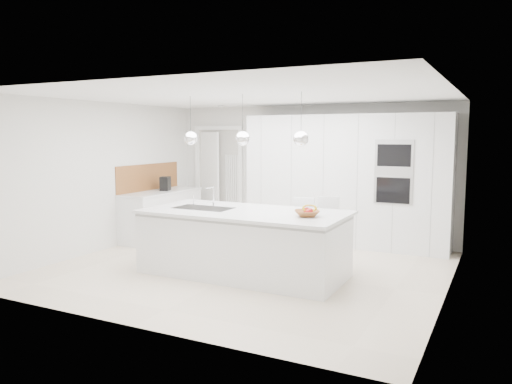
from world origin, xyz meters
The scene contains 27 objects.
floor centered at (0.00, 0.00, 0.00)m, with size 5.50×5.50×0.00m, color beige.
wall_back centered at (0.00, 2.50, 1.25)m, with size 5.50×5.50×0.00m, color silver.
wall_left centered at (-2.75, 0.00, 1.25)m, with size 5.00×5.00×0.00m, color silver.
ceiling centered at (0.00, 0.00, 2.50)m, with size 5.50×5.50×0.00m, color white.
tall_cabinets centered at (0.80, 2.20, 1.15)m, with size 3.60×0.60×2.30m, color white.
oven_stack centered at (1.70, 1.89, 1.35)m, with size 0.62×0.04×1.05m, color #A5A5A8, non-canonical shape.
doorway_frame centered at (-1.95, 2.47, 1.02)m, with size 1.11×0.08×2.13m, color white, non-canonical shape.
hallway_door centered at (-2.20, 2.42, 1.00)m, with size 0.82×0.04×2.00m, color white.
radiator centered at (-1.63, 2.46, 0.85)m, with size 0.32×0.04×1.40m, color white, non-canonical shape.
left_base_cabinets centered at (-2.45, 1.20, 0.43)m, with size 0.60×1.80×0.86m, color white.
left_worktop centered at (-2.45, 1.20, 0.88)m, with size 0.62×1.82×0.04m, color silver.
oak_backsplash centered at (-2.74, 1.20, 1.15)m, with size 0.02×1.80×0.50m, color brown.
island_base centered at (0.10, -0.30, 0.43)m, with size 2.80×1.20×0.86m, color white.
island_worktop centered at (0.10, -0.25, 0.88)m, with size 2.84×1.40×0.04m, color silver.
island_sink centered at (-0.55, -0.30, 0.82)m, with size 0.84×0.44×0.18m, color #3F3F42, non-canonical shape.
island_tap centered at (-0.50, -0.10, 1.05)m, with size 0.02×0.02×0.30m, color white.
pendant_left centered at (-0.75, -0.30, 1.90)m, with size 0.20×0.20×0.20m, color white.
pendant_mid centered at (0.10, -0.30, 1.90)m, with size 0.20×0.20×0.20m, color white.
pendant_right centered at (0.95, -0.30, 1.90)m, with size 0.20×0.20×0.20m, color white.
fruit_bowl centered at (1.06, -0.33, 0.94)m, with size 0.33×0.33×0.08m, color brown.
espresso_machine centered at (-2.43, 1.30, 1.03)m, with size 0.16×0.25×0.26m, color black.
bar_stool_left centered at (0.65, 0.49, 0.50)m, with size 0.33×0.46×1.01m, color white, non-canonical shape.
bar_stool_right centered at (0.99, 0.59, 0.52)m, with size 0.34×0.47×1.03m, color white, non-canonical shape.
apple_a centered at (1.08, -0.35, 0.97)m, with size 0.07×0.07×0.07m, color red.
apple_b centered at (1.03, -0.28, 0.97)m, with size 0.08×0.08×0.08m, color red.
apple_c centered at (1.09, -0.32, 0.97)m, with size 0.08×0.08×0.08m, color red.
banana_bunch centered at (1.08, -0.31, 1.01)m, with size 0.20×0.20×0.03m, color gold.
Camera 1 is at (3.33, -6.32, 1.96)m, focal length 35.00 mm.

